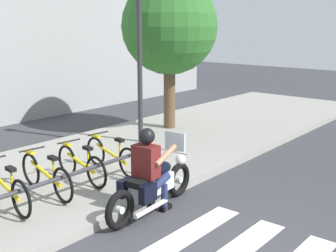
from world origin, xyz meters
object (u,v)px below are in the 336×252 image
Objects in this scene: bike_rack at (46,184)px; tree_near_rack at (169,27)px; bicycle_5 at (111,155)px; street_lamp at (139,49)px; bicycle_2 at (5,188)px; bicycle_3 at (46,175)px; motorcycle at (152,185)px; rider at (149,165)px; bicycle_4 at (81,165)px.

tree_near_rack is at bearing 20.48° from bike_rack.
bike_rack is (-1.90, -0.56, 0.09)m from bicycle_5.
bicycle_5 is 0.42× the size of street_lamp.
bicycle_2 reaches higher than bicycle_3.
motorcycle reaches higher than bicycle_2.
bicycle_3 is at bearing 0.02° from bicycle_2.
bicycle_3 reaches higher than bike_rack.
bicycle_2 is at bearing 124.33° from bike_rack.
street_lamp is at bearing 28.70° from bicycle_5.
rider is 1.81m from bicycle_5.
motorcycle is 1.32× the size of bicycle_5.
bike_rack is (-1.20, 1.08, -0.25)m from rider.
street_lamp is at bearing 22.96° from bike_rack.
tree_near_rack is at bearing 14.31° from bicycle_2.
bike_rack is 4.63m from street_lamp.
motorcycle is 0.37m from rider.
tree_near_rack reaches higher than rider.
bicycle_5 is 0.38× the size of bike_rack.
rider is at bearing -45.96° from bicycle_2.
bicycle_3 is 0.76m from bicycle_4.
bicycle_2 is 0.68m from bike_rack.
bicycle_5 is (0.76, 0.00, -0.00)m from bicycle_4.
street_lamp is (3.91, 1.66, 1.85)m from bike_rack.
tree_near_rack is (4.37, 1.50, 2.41)m from bicycle_4.
bicycle_3 reaches higher than bicycle_4.
bicycle_4 is at bearing -0.00° from bicycle_2.
bicycle_2 is at bearing 134.04° from rider.
bike_rack is 1.11× the size of street_lamp.
rider reaches higher than bicycle_5.
motorcycle reaches higher than bicycle_5.
bicycle_2 is at bearing 180.00° from bicycle_4.
motorcycle is 1.74m from bicycle_5.
motorcycle is 1.54× the size of rider.
bicycle_3 is 0.38× the size of bike_rack.
street_lamp reaches higher than bicycle_5.
rider is 1.63m from bike_rack.
bike_rack is at bearing -154.03° from bicycle_4.
bicycle_2 is at bearing 135.48° from motorcycle.
bike_rack is (0.38, -0.55, 0.08)m from bicycle_2.
motorcycle is 0.56× the size of street_lamp.
bicycle_3 is 0.43× the size of street_lamp.
bicycle_3 reaches higher than bicycle_5.
motorcycle is at bearing -44.52° from bicycle_2.
bicycle_4 is 0.94× the size of bicycle_5.
bike_rack is at bearing 138.07° from rider.
rider reaches higher than bicycle_2.
rider reaches higher than bike_rack.
bicycle_4 is (-0.06, 1.63, -0.33)m from rider.
bicycle_4 is at bearing 92.15° from rider.
tree_near_rack reaches higher than motorcycle.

